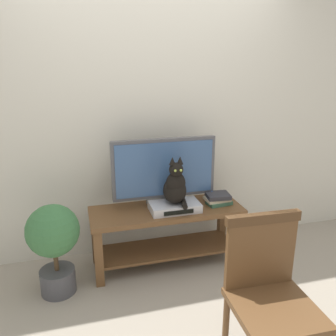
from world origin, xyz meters
The scene contains 9 objects.
ground_plane centered at (0.00, 0.00, 0.00)m, with size 12.00×12.00×0.00m, color gray.
back_wall centered at (0.00, 0.90, 1.40)m, with size 7.00×0.12×2.80m, color beige.
tv_stand centered at (0.07, 0.48, 0.37)m, with size 1.34×0.47×0.54m.
tv centered at (0.07, 0.56, 0.87)m, with size 0.92×0.20×0.61m.
media_box centered at (0.12, 0.43, 0.57)m, with size 0.43×0.25×0.07m.
cat centered at (0.13, 0.41, 0.77)m, with size 0.20×0.28×0.42m.
wooden_chair centered at (0.34, -0.75, 0.55)m, with size 0.47×0.48×0.95m.
book_stack centered at (0.54, 0.46, 0.59)m, with size 0.24×0.19×0.10m.
potted_plant centered at (-0.88, 0.30, 0.46)m, with size 0.41×0.41×0.75m.
Camera 1 is at (-0.66, -2.24, 1.79)m, focal length 37.30 mm.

